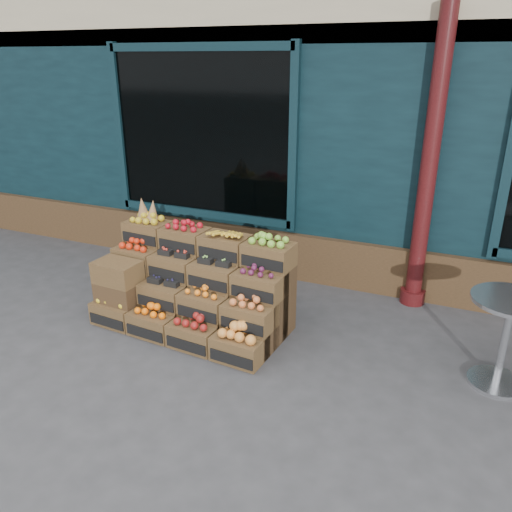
% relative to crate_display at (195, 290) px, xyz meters
% --- Properties ---
extents(ground, '(60.00, 60.00, 0.00)m').
position_rel_crate_display_xyz_m(ground, '(0.87, -0.63, -0.38)').
color(ground, '#373739').
rests_on(ground, ground).
extents(shop_facade, '(12.00, 6.24, 4.80)m').
position_rel_crate_display_xyz_m(shop_facade, '(0.87, 4.48, 2.01)').
color(shop_facade, black).
rests_on(shop_facade, ground).
extents(crate_display, '(2.05, 1.10, 1.24)m').
position_rel_crate_display_xyz_m(crate_display, '(0.00, 0.00, 0.00)').
color(crate_display, '#513A20').
rests_on(crate_display, ground).
extents(spare_crates, '(0.48, 0.34, 0.69)m').
position_rel_crate_display_xyz_m(spare_crates, '(-0.75, -0.29, -0.04)').
color(spare_crates, '#513A20').
rests_on(spare_crates, ground).
extents(bistro_table, '(0.66, 0.66, 0.83)m').
position_rel_crate_display_xyz_m(bistro_table, '(2.96, 0.09, 0.13)').
color(bistro_table, '#AEB2B5').
rests_on(bistro_table, ground).
extents(shopkeeper, '(0.77, 0.64, 1.83)m').
position_rel_crate_display_xyz_m(shopkeeper, '(-0.98, 2.33, 0.53)').
color(shopkeeper, '#18562B').
rests_on(shopkeeper, ground).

